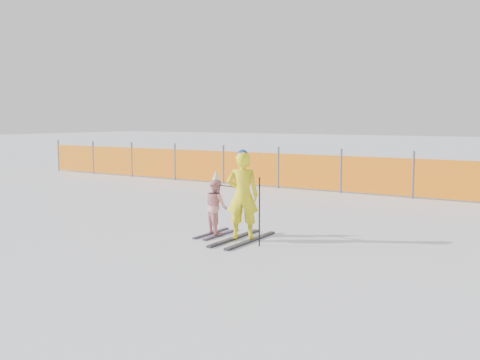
% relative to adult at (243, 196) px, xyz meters
% --- Properties ---
extents(ground, '(120.00, 120.00, 0.00)m').
position_rel_adult_xyz_m(ground, '(-0.26, -0.17, -0.77)').
color(ground, white).
rests_on(ground, ground).
extents(adult, '(0.64, 1.53, 1.57)m').
position_rel_adult_xyz_m(adult, '(0.00, 0.00, 0.00)').
color(adult, black).
rests_on(adult, ground).
extents(child, '(0.60, 1.05, 1.17)m').
position_rel_adult_xyz_m(child, '(-0.65, 0.14, -0.24)').
color(child, black).
rests_on(child, ground).
extents(ski_poles, '(0.99, 0.33, 1.14)m').
position_rel_adult_xyz_m(ski_poles, '(0.24, -0.13, -0.11)').
color(ski_poles, black).
rests_on(ski_poles, ground).
extents(safety_fence, '(17.30, 0.06, 1.25)m').
position_rel_adult_xyz_m(safety_fence, '(-4.25, 6.54, -0.22)').
color(safety_fence, '#595960').
rests_on(safety_fence, ground).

